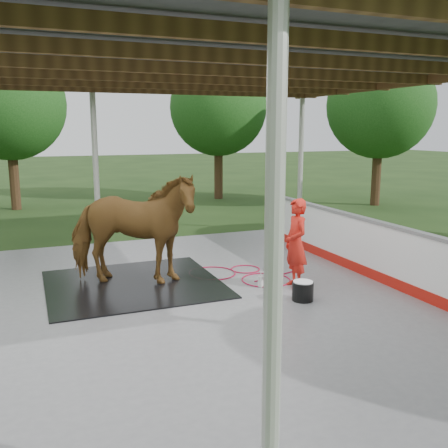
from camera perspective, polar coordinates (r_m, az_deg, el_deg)
name	(u,v)px	position (r m, az deg, el deg)	size (l,w,h in m)	color
ground	(140,310)	(8.42, -9.58, -9.65)	(100.00, 100.00, 0.00)	#1E3814
concrete_slab	(140,308)	(8.42, -9.59, -9.49)	(12.00, 10.00, 0.05)	slate
pavilion_structure	(132,58)	(7.97, -10.52, 18.16)	(12.60, 10.60, 4.05)	beige
dasher_board	(372,250)	(10.18, 16.53, -2.88)	(0.16, 8.00, 1.15)	#B0170E
tree_belt	(139,77)	(8.89, -9.69, 16.25)	(28.00, 28.00, 5.80)	#382314
rubber_mat	(134,284)	(9.58, -10.29, -6.74)	(3.15, 2.95, 0.02)	black
horse	(132,229)	(9.32, -10.50, -0.58)	(1.12, 2.46, 2.08)	brown
handler	(296,244)	(9.16, 8.22, -2.23)	(0.60, 0.39, 1.65)	red
wash_bucket	(303,291)	(8.65, 8.99, -7.52)	(0.36, 0.36, 0.34)	black
soap_bottle_a	(261,279)	(9.26, 4.22, -6.34)	(0.11, 0.11, 0.29)	silver
soap_bottle_b	(279,286)	(9.04, 6.30, -7.06)	(0.10, 0.10, 0.22)	#338CD8
hose_coil	(240,275)	(9.98, 1.86, -5.86)	(2.35, 1.76, 0.02)	#AB0C32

